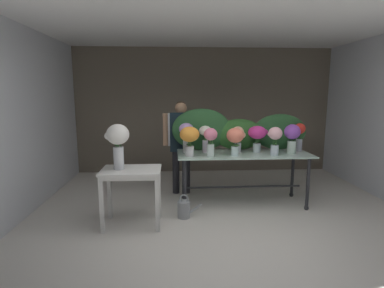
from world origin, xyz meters
name	(u,v)px	position (x,y,z in m)	size (l,w,h in m)	color
ground_plane	(214,199)	(0.00, 1.94, 0.00)	(8.53, 8.53, 0.00)	silver
wall_back	(204,111)	(0.00, 3.88, 1.36)	(5.69, 0.12, 2.71)	#706656
wall_left	(32,119)	(-2.85, 1.94, 1.36)	(0.12, 4.00, 2.71)	silver
ceiling_slab	(217,25)	(0.00, 1.94, 2.77)	(5.81, 4.00, 0.12)	silver
display_table_glass	(243,161)	(0.41, 1.70, 0.70)	(2.05, 0.80, 0.84)	silver
side_table_white	(131,177)	(-1.23, 1.03, 0.66)	(0.78, 0.55, 0.77)	white
florist	(181,137)	(-0.54, 2.30, 1.00)	(0.63, 0.24, 1.61)	#232328
foliage_backdrop	(234,132)	(0.31, 1.98, 1.13)	(2.21, 0.31, 0.68)	#28562D
vase_ivory_ranunculus	(205,135)	(-0.18, 1.77, 1.11)	(0.20, 0.20, 0.42)	silver
vase_magenta_stock	(257,135)	(0.64, 1.75, 1.11)	(0.31, 0.29, 0.42)	silver
vase_violet_carnations	(292,136)	(1.14, 1.61, 1.11)	(0.24, 0.24, 0.45)	silver
vase_peach_dahlias	(238,137)	(0.34, 1.77, 1.08)	(0.23, 0.20, 0.41)	silver
vase_lilac_peonies	(186,133)	(-0.47, 1.78, 1.14)	(0.24, 0.23, 0.47)	silver
vase_sunset_tulips	(190,137)	(-0.44, 1.50, 1.12)	(0.29, 0.29, 0.44)	silver
vase_scarlet_freesia	(299,134)	(1.33, 1.80, 1.10)	(0.18, 0.18, 0.45)	silver
vase_blush_snapdragons	(275,138)	(0.84, 1.50, 1.09)	(0.21, 0.21, 0.43)	silver
vase_coral_lilies	(235,138)	(0.24, 1.48, 1.11)	(0.26, 0.26, 0.42)	silver
vase_rosy_roses	(211,139)	(-0.13, 1.46, 1.09)	(0.20, 0.20, 0.42)	silver
vase_white_roses_tall	(118,141)	(-1.39, 1.03, 1.15)	(0.32, 0.29, 0.59)	silver
watering_can	(184,209)	(-0.53, 1.21, 0.13)	(0.35, 0.18, 0.34)	#999EA3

